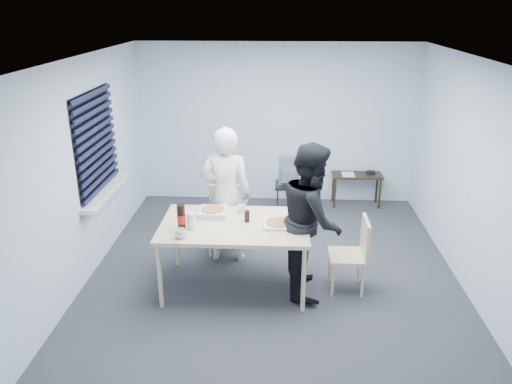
# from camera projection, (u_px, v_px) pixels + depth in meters

# --- Properties ---
(room) EXTENTS (5.00, 5.00, 5.00)m
(room) POSITION_uv_depth(u_px,v_px,m) (99.00, 150.00, 6.22)
(room) COLOR #2A292E
(room) RESTS_ON ground
(dining_table) EXTENTS (1.68, 1.06, 0.82)m
(dining_table) POSITION_uv_depth(u_px,v_px,m) (235.00, 228.00, 5.67)
(dining_table) COLOR beige
(dining_table) RESTS_ON ground
(chair_far) EXTENTS (0.42, 0.42, 0.89)m
(chair_far) POSITION_uv_depth(u_px,v_px,m) (225.00, 214.00, 6.67)
(chair_far) COLOR beige
(chair_far) RESTS_ON ground
(chair_right) EXTENTS (0.42, 0.42, 0.89)m
(chair_right) POSITION_uv_depth(u_px,v_px,m) (355.00, 250.00, 5.70)
(chair_right) COLOR beige
(chair_right) RESTS_ON ground
(person_white) EXTENTS (0.65, 0.42, 1.77)m
(person_white) POSITION_uv_depth(u_px,v_px,m) (226.00, 195.00, 6.28)
(person_white) COLOR silver
(person_white) RESTS_ON ground
(person_black) EXTENTS (0.47, 0.86, 1.77)m
(person_black) POSITION_uv_depth(u_px,v_px,m) (311.00, 220.00, 5.58)
(person_black) COLOR black
(person_black) RESTS_ON ground
(side_table) EXTENTS (0.81, 0.36, 0.54)m
(side_table) POSITION_uv_depth(u_px,v_px,m) (357.00, 179.00, 8.16)
(side_table) COLOR #302315
(side_table) RESTS_ON ground
(stool) EXTENTS (0.40, 0.40, 0.56)m
(stool) POSITION_uv_depth(u_px,v_px,m) (288.00, 190.00, 7.69)
(stool) COLOR black
(stool) RESTS_ON ground
(backpack) EXTENTS (0.30, 0.22, 0.43)m
(backpack) POSITION_uv_depth(u_px,v_px,m) (289.00, 171.00, 7.56)
(backpack) COLOR slate
(backpack) RESTS_ON stool
(pizza_box_a) EXTENTS (0.32, 0.32, 0.08)m
(pizza_box_a) POSITION_uv_depth(u_px,v_px,m) (213.00, 212.00, 5.87)
(pizza_box_a) COLOR silver
(pizza_box_a) RESTS_ON dining_table
(pizza_box_b) EXTENTS (0.32, 0.32, 0.05)m
(pizza_box_b) POSITION_uv_depth(u_px,v_px,m) (278.00, 224.00, 5.60)
(pizza_box_b) COLOR silver
(pizza_box_b) RESTS_ON dining_table
(mug_a) EXTENTS (0.17, 0.17, 0.10)m
(mug_a) POSITION_uv_depth(u_px,v_px,m) (181.00, 234.00, 5.29)
(mug_a) COLOR silver
(mug_a) RESTS_ON dining_table
(mug_b) EXTENTS (0.10, 0.10, 0.09)m
(mug_b) POSITION_uv_depth(u_px,v_px,m) (241.00, 209.00, 5.93)
(mug_b) COLOR silver
(mug_b) RESTS_ON dining_table
(cola_glass) EXTENTS (0.08, 0.08, 0.13)m
(cola_glass) POSITION_uv_depth(u_px,v_px,m) (247.00, 216.00, 5.68)
(cola_glass) COLOR black
(cola_glass) RESTS_ON dining_table
(soda_bottle) EXTENTS (0.09, 0.09, 0.30)m
(soda_bottle) POSITION_uv_depth(u_px,v_px,m) (181.00, 218.00, 5.45)
(soda_bottle) COLOR black
(soda_bottle) RESTS_ON dining_table
(plastic_cups) EXTENTS (0.09, 0.09, 0.19)m
(plastic_cups) POSITION_uv_depth(u_px,v_px,m) (191.00, 221.00, 5.48)
(plastic_cups) COLOR silver
(plastic_cups) RESTS_ON dining_table
(rubber_band) EXTENTS (0.05, 0.05, 0.00)m
(rubber_band) POSITION_uv_depth(u_px,v_px,m) (250.00, 236.00, 5.35)
(rubber_band) COLOR red
(rubber_band) RESTS_ON dining_table
(papers) EXTENTS (0.28, 0.32, 0.00)m
(papers) POSITION_uv_depth(u_px,v_px,m) (348.00, 174.00, 8.11)
(papers) COLOR white
(papers) RESTS_ON side_table
(black_box) EXTENTS (0.15, 0.13, 0.05)m
(black_box) POSITION_uv_depth(u_px,v_px,m) (371.00, 173.00, 8.12)
(black_box) COLOR black
(black_box) RESTS_ON side_table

